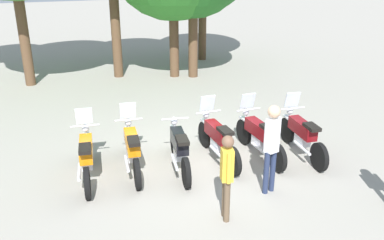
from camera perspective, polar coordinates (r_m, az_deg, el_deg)
ground_plane at (r=9.40m, az=1.05°, el=-6.17°), size 80.00×80.00×0.00m
motorcycle_0 at (r=8.92m, az=-14.39°, el=-4.79°), size 0.66×2.19×1.37m
motorcycle_1 at (r=9.05m, az=-8.28°, el=-3.88°), size 0.64×2.19×1.37m
motorcycle_2 at (r=9.01m, az=-1.77°, el=-3.88°), size 0.69×2.18×0.99m
motorcycle_3 at (r=9.45m, az=3.53°, el=-2.56°), size 0.62×2.19×1.37m
motorcycle_4 at (r=9.71m, az=9.23°, el=-2.13°), size 0.62×2.19×1.37m
motorcycle_5 at (r=9.99m, az=14.95°, el=-1.92°), size 0.63×2.19×1.37m
person_0 at (r=7.16m, az=4.84°, el=-7.20°), size 0.25×0.41×1.62m
person_1 at (r=8.02m, az=10.98°, el=-3.01°), size 0.41×0.29×1.83m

